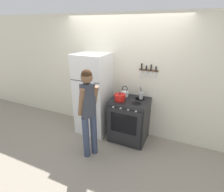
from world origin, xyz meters
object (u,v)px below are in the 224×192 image
(tea_kettle, at_px, (125,93))
(utensil_jar, at_px, (141,95))
(stove_range, at_px, (129,120))
(refrigerator, at_px, (93,95))
(person, at_px, (89,110))
(dutch_oven_pot, at_px, (120,97))

(tea_kettle, height_order, utensil_jar, utensil_jar)
(stove_range, bearing_deg, tea_kettle, 136.51)
(refrigerator, distance_m, person, 0.86)
(utensil_jar, bearing_deg, dutch_oven_pot, -145.30)
(stove_range, relative_size, person, 0.55)
(tea_kettle, distance_m, utensil_jar, 0.35)
(person, bearing_deg, tea_kettle, 11.82)
(refrigerator, distance_m, dutch_oven_pot, 0.69)
(person, bearing_deg, dutch_oven_pot, 6.24)
(utensil_jar, distance_m, person, 1.14)
(utensil_jar, bearing_deg, tea_kettle, -179.26)
(stove_range, distance_m, tea_kettle, 0.57)
(refrigerator, distance_m, tea_kettle, 0.71)
(utensil_jar, bearing_deg, refrigerator, -172.54)
(refrigerator, distance_m, stove_range, 0.95)
(refrigerator, xyz_separation_m, stove_range, (0.85, -0.02, -0.42))
(dutch_oven_pot, height_order, tea_kettle, tea_kettle)
(tea_kettle, bearing_deg, stove_range, -43.49)
(dutch_oven_pot, bearing_deg, utensil_jar, 34.70)
(stove_range, xyz_separation_m, person, (-0.49, -0.76, 0.48))
(tea_kettle, xyz_separation_m, person, (-0.33, -0.91, -0.04))
(refrigerator, bearing_deg, person, -65.34)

